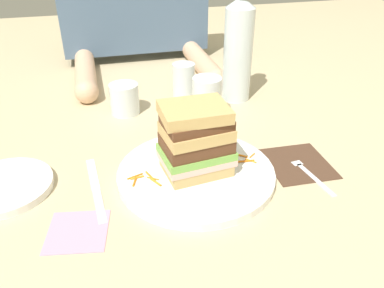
{
  "coord_description": "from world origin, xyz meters",
  "views": [
    {
      "loc": [
        -0.18,
        -0.57,
        0.43
      ],
      "look_at": [
        -0.02,
        0.04,
        0.06
      ],
      "focal_mm": 35.92,
      "sensor_mm": 36.0,
      "label": 1
    }
  ],
  "objects_px": {
    "main_plate": "(196,174)",
    "juice_glass": "(207,99)",
    "side_plate": "(4,187)",
    "fork": "(305,169)",
    "empty_tumbler_0": "(125,99)",
    "sandwich": "(196,140)",
    "water_bottle": "(238,48)",
    "napkin_pink": "(78,231)",
    "knife": "(96,190)",
    "napkin_dark": "(299,164)",
    "empty_tumbler_1": "(184,81)"
  },
  "relations": [
    {
      "from": "main_plate",
      "to": "sandwich",
      "type": "height_order",
      "value": "sandwich"
    },
    {
      "from": "knife",
      "to": "napkin_pink",
      "type": "relative_size",
      "value": 2.11
    },
    {
      "from": "knife",
      "to": "napkin_dark",
      "type": "bearing_deg",
      "value": -2.55
    },
    {
      "from": "main_plate",
      "to": "juice_glass",
      "type": "bearing_deg",
      "value": 69.09
    },
    {
      "from": "sandwich",
      "to": "fork",
      "type": "bearing_deg",
      "value": -9.06
    },
    {
      "from": "juice_glass",
      "to": "water_bottle",
      "type": "relative_size",
      "value": 0.33
    },
    {
      "from": "napkin_dark",
      "to": "fork",
      "type": "relative_size",
      "value": 0.8
    },
    {
      "from": "knife",
      "to": "empty_tumbler_1",
      "type": "bearing_deg",
      "value": 55.35
    },
    {
      "from": "sandwich",
      "to": "napkin_dark",
      "type": "relative_size",
      "value": 1.02
    },
    {
      "from": "fork",
      "to": "napkin_pink",
      "type": "relative_size",
      "value": 1.75
    },
    {
      "from": "fork",
      "to": "empty_tumbler_0",
      "type": "distance_m",
      "value": 0.47
    },
    {
      "from": "fork",
      "to": "knife",
      "type": "bearing_deg",
      "value": 174.29
    },
    {
      "from": "fork",
      "to": "napkin_pink",
      "type": "height_order",
      "value": "fork"
    },
    {
      "from": "napkin_dark",
      "to": "side_plate",
      "type": "bearing_deg",
      "value": 173.74
    },
    {
      "from": "fork",
      "to": "sandwich",
      "type": "bearing_deg",
      "value": 170.94
    },
    {
      "from": "knife",
      "to": "empty_tumbler_1",
      "type": "relative_size",
      "value": 2.15
    },
    {
      "from": "juice_glass",
      "to": "fork",
      "type": "bearing_deg",
      "value": -66.78
    },
    {
      "from": "water_bottle",
      "to": "empty_tumbler_1",
      "type": "relative_size",
      "value": 3.25
    },
    {
      "from": "fork",
      "to": "empty_tumbler_0",
      "type": "height_order",
      "value": "empty_tumbler_0"
    },
    {
      "from": "napkin_pink",
      "to": "empty_tumbler_0",
      "type": "bearing_deg",
      "value": 73.5
    },
    {
      "from": "napkin_dark",
      "to": "fork",
      "type": "distance_m",
      "value": 0.02
    },
    {
      "from": "empty_tumbler_0",
      "to": "napkin_pink",
      "type": "xyz_separation_m",
      "value": [
        -0.12,
        -0.41,
        -0.04
      ]
    },
    {
      "from": "fork",
      "to": "juice_glass",
      "type": "bearing_deg",
      "value": 113.22
    },
    {
      "from": "fork",
      "to": "knife",
      "type": "distance_m",
      "value": 0.4
    },
    {
      "from": "water_bottle",
      "to": "side_plate",
      "type": "xyz_separation_m",
      "value": [
        -0.55,
        -0.28,
        -0.13
      ]
    },
    {
      "from": "sandwich",
      "to": "napkin_dark",
      "type": "xyz_separation_m",
      "value": [
        0.21,
        -0.01,
        -0.08
      ]
    },
    {
      "from": "main_plate",
      "to": "juice_glass",
      "type": "height_order",
      "value": "juice_glass"
    },
    {
      "from": "empty_tumbler_1",
      "to": "water_bottle",
      "type": "bearing_deg",
      "value": -18.25
    },
    {
      "from": "knife",
      "to": "side_plate",
      "type": "xyz_separation_m",
      "value": [
        -0.16,
        0.04,
        0.01
      ]
    },
    {
      "from": "juice_glass",
      "to": "napkin_pink",
      "type": "height_order",
      "value": "juice_glass"
    },
    {
      "from": "napkin_dark",
      "to": "knife",
      "type": "distance_m",
      "value": 0.4
    },
    {
      "from": "empty_tumbler_1",
      "to": "napkin_pink",
      "type": "height_order",
      "value": "empty_tumbler_1"
    },
    {
      "from": "knife",
      "to": "main_plate",
      "type": "bearing_deg",
      "value": -1.92
    },
    {
      "from": "sandwich",
      "to": "side_plate",
      "type": "xyz_separation_m",
      "value": [
        -0.35,
        0.05,
        -0.07
      ]
    },
    {
      "from": "juice_glass",
      "to": "side_plate",
      "type": "relative_size",
      "value": 0.57
    },
    {
      "from": "napkin_dark",
      "to": "sandwich",
      "type": "bearing_deg",
      "value": 176.8
    },
    {
      "from": "fork",
      "to": "water_bottle",
      "type": "distance_m",
      "value": 0.39
    },
    {
      "from": "main_plate",
      "to": "fork",
      "type": "bearing_deg",
      "value": -8.99
    },
    {
      "from": "side_plate",
      "to": "napkin_dark",
      "type": "bearing_deg",
      "value": -6.26
    },
    {
      "from": "napkin_dark",
      "to": "water_bottle",
      "type": "bearing_deg",
      "value": 91.67
    },
    {
      "from": "juice_glass",
      "to": "water_bottle",
      "type": "distance_m",
      "value": 0.16
    },
    {
      "from": "side_plate",
      "to": "sandwich",
      "type": "bearing_deg",
      "value": -8.09
    },
    {
      "from": "fork",
      "to": "napkin_dark",
      "type": "bearing_deg",
      "value": 96.85
    },
    {
      "from": "juice_glass",
      "to": "side_plate",
      "type": "height_order",
      "value": "juice_glass"
    },
    {
      "from": "napkin_dark",
      "to": "empty_tumbler_0",
      "type": "distance_m",
      "value": 0.45
    },
    {
      "from": "sandwich",
      "to": "main_plate",
      "type": "bearing_deg",
      "value": -35.9
    },
    {
      "from": "sandwich",
      "to": "empty_tumbler_0",
      "type": "bearing_deg",
      "value": 107.45
    },
    {
      "from": "main_plate",
      "to": "water_bottle",
      "type": "bearing_deg",
      "value": 58.65
    },
    {
      "from": "fork",
      "to": "side_plate",
      "type": "distance_m",
      "value": 0.57
    },
    {
      "from": "sandwich",
      "to": "water_bottle",
      "type": "relative_size",
      "value": 0.45
    }
  ]
}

